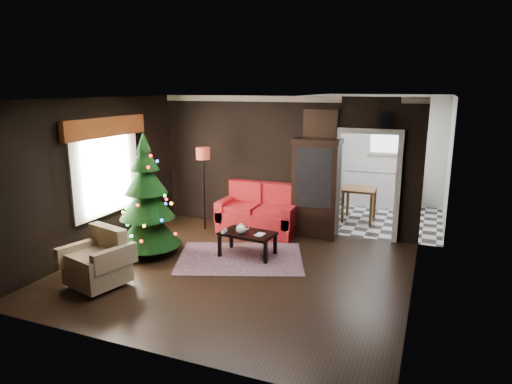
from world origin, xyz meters
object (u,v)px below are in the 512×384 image
at_px(wall_clock, 383,120).
at_px(teapot, 241,229).
at_px(armchair, 97,257).
at_px(coffee_table, 248,244).
at_px(christmas_tree, 147,198).
at_px(loveseat, 259,209).
at_px(curio_cabinet, 316,190).
at_px(kitchen_table, 359,204).
at_px(floor_lamp, 204,191).

bearing_deg(wall_clock, teapot, -138.13).
relative_size(armchair, coffee_table, 0.85).
relative_size(christmas_tree, wall_clock, 6.96).
bearing_deg(christmas_tree, loveseat, 53.40).
height_order(curio_cabinet, armchair, curio_cabinet).
distance_m(armchair, coffee_table, 2.60).
bearing_deg(kitchen_table, floor_lamp, -147.59).
xyz_separation_m(armchair, wall_clock, (3.67, 3.75, 1.92)).
xyz_separation_m(curio_cabinet, floor_lamp, (-2.31, -0.45, -0.12)).
xyz_separation_m(loveseat, kitchen_table, (1.80, 1.65, -0.12)).
distance_m(armchair, teapot, 2.43).
height_order(curio_cabinet, floor_lamp, curio_cabinet).
xyz_separation_m(christmas_tree, coffee_table, (1.72, 0.56, -0.82)).
height_order(teapot, kitchen_table, kitchen_table).
relative_size(coffee_table, teapot, 4.64).
relative_size(teapot, kitchen_table, 0.27).
xyz_separation_m(teapot, wall_clock, (2.10, 1.88, 1.84)).
height_order(loveseat, coffee_table, loveseat).
relative_size(armchair, teapot, 3.94).
bearing_deg(curio_cabinet, coffee_table, -118.40).
bearing_deg(teapot, coffee_table, 67.27).
relative_size(teapot, wall_clock, 0.64).
height_order(floor_lamp, coffee_table, floor_lamp).
bearing_deg(floor_lamp, coffee_table, -37.05).
bearing_deg(armchair, wall_clock, 60.55).
xyz_separation_m(christmas_tree, armchair, (0.09, -1.45, -0.59)).
bearing_deg(christmas_tree, wall_clock, 31.41).
bearing_deg(wall_clock, floor_lamp, -169.87).
xyz_separation_m(loveseat, floor_lamp, (-1.16, -0.23, 0.33)).
height_order(curio_cabinet, teapot, curio_cabinet).
bearing_deg(teapot, curio_cabinet, 62.09).
xyz_separation_m(curio_cabinet, coffee_table, (-0.84, -1.55, -0.72)).
bearing_deg(loveseat, coffee_table, -76.88).
relative_size(christmas_tree, armchair, 2.75).
height_order(loveseat, wall_clock, wall_clock).
relative_size(loveseat, wall_clock, 5.31).
height_order(loveseat, teapot, loveseat).
distance_m(teapot, wall_clock, 3.37).
xyz_separation_m(armchair, coffee_table, (1.63, 2.01, -0.23)).
height_order(armchair, wall_clock, wall_clock).
bearing_deg(kitchen_table, christmas_tree, -132.14).
height_order(armchair, coffee_table, armchair).
distance_m(christmas_tree, teapot, 1.78).
xyz_separation_m(coffee_table, teapot, (-0.06, -0.15, 0.31)).
bearing_deg(loveseat, christmas_tree, -126.60).
xyz_separation_m(curio_cabinet, christmas_tree, (-2.56, -2.11, 0.10)).
distance_m(coffee_table, teapot, 0.35).
bearing_deg(curio_cabinet, teapot, -117.91).
distance_m(floor_lamp, teapot, 1.91).
bearing_deg(coffee_table, armchair, -128.98).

